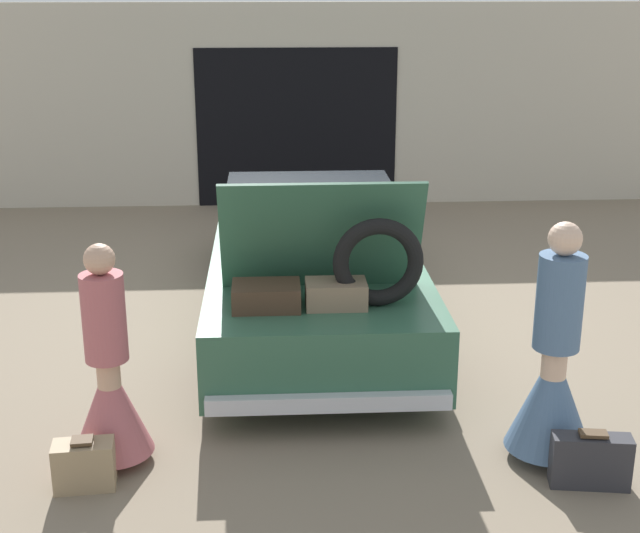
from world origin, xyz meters
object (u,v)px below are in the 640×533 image
(person_right, at_px, (553,377))
(suitcase_beside_right_person, at_px, (590,461))
(car, at_px, (312,260))
(person_left, at_px, (110,386))
(suitcase_beside_left_person, at_px, (84,465))

(person_right, relative_size, suitcase_beside_right_person, 3.20)
(person_right, bearing_deg, suitcase_beside_right_person, -169.50)
(car, height_order, person_left, car)
(suitcase_beside_right_person, bearing_deg, person_left, 170.92)
(person_right, bearing_deg, suitcase_beside_left_person, 81.16)
(suitcase_beside_left_person, bearing_deg, car, 61.33)
(car, relative_size, suitcase_beside_right_person, 9.25)
(car, distance_m, suitcase_beside_left_person, 3.38)
(suitcase_beside_left_person, xyz_separation_m, suitcase_beside_right_person, (3.24, -0.17, 0.02))
(car, relative_size, suitcase_beside_left_person, 12.00)
(person_right, bearing_deg, person_left, 74.90)
(car, relative_size, person_left, 3.13)
(car, height_order, suitcase_beside_right_person, car)
(car, bearing_deg, person_right, -61.67)
(car, height_order, suitcase_beside_left_person, car)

